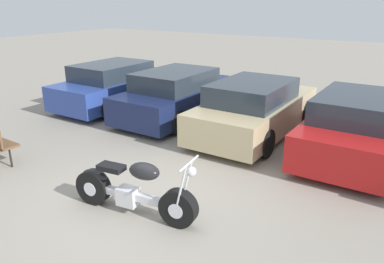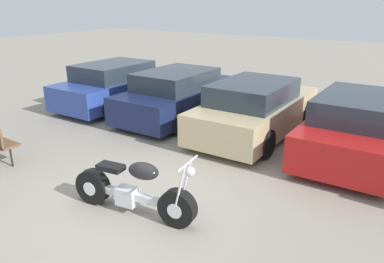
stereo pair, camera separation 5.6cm
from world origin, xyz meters
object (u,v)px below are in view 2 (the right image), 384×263
Objects in this scene: motorcycle at (131,190)px; parked_car_red at (358,126)px; parked_car_blue at (118,85)px; parked_car_navy at (180,95)px; parked_car_champagne at (256,109)px.

motorcycle is 0.50× the size of parked_car_red.
motorcycle is 6.87m from parked_car_blue.
motorcycle is 0.50× the size of parked_car_navy.
parked_car_navy is at bearing 116.47° from motorcycle.
motorcycle is 5.31m from parked_car_red.
parked_car_blue is at bearing 178.10° from parked_car_champagne.
motorcycle is 4.67m from parked_car_champagne.
parked_car_navy is 1.00× the size of parked_car_champagne.
parked_car_champagne is at bearing -1.90° from parked_car_blue.
motorcycle is at bearing -44.65° from parked_car_blue.
parked_car_blue is 4.95m from parked_car_champagne.
parked_car_blue and parked_car_navy have the same top height.
parked_car_navy is at bearing 177.90° from parked_car_red.
parked_car_champagne reaches higher than motorcycle.
parked_car_navy is at bearing 0.23° from parked_car_blue.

